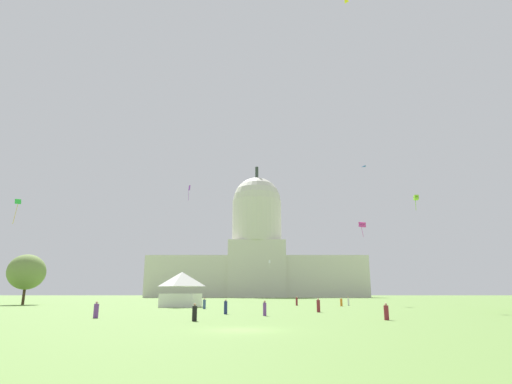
{
  "coord_description": "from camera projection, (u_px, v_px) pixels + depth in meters",
  "views": [
    {
      "loc": [
        0.98,
        -28.58,
        2.37
      ],
      "look_at": [
        0.83,
        109.82,
        36.08
      ],
      "focal_mm": 29.13,
      "sensor_mm": 36.0,
      "label": 1
    }
  ],
  "objects": [
    {
      "name": "kite_yellow_high",
      "position": [
        350.0,
        3.0,
        74.89
      ],
      "size": [
        1.08,
        1.36,
        0.43
      ],
      "rotation": [
        0.0,
        0.0,
        1.35
      ],
      "color": "yellow"
    },
    {
      "name": "person_black_front_left",
      "position": [
        195.0,
        313.0,
        35.77
      ],
      "size": [
        0.56,
        0.56,
        1.5
      ],
      "rotation": [
        0.0,
        0.0,
        4.24
      ],
      "color": "black",
      "rests_on": "ground_plane"
    },
    {
      "name": "person_navy_near_tree_east",
      "position": [
        199.0,
        302.0,
        81.46
      ],
      "size": [
        0.59,
        0.59,
        1.52
      ],
      "rotation": [
        0.0,
        0.0,
        5.13
      ],
      "color": "navy",
      "rests_on": "ground_plane"
    },
    {
      "name": "person_purple_back_right",
      "position": [
        97.0,
        310.0,
        40.4
      ],
      "size": [
        0.62,
        0.62,
        1.59
      ],
      "rotation": [
        0.0,
        0.0,
        1.99
      ],
      "color": "#703D93",
      "rests_on": "ground_plane"
    },
    {
      "name": "capitol_building",
      "position": [
        257.0,
        255.0,
        224.97
      ],
      "size": [
        115.14,
        26.98,
        72.23
      ],
      "color": "beige",
      "rests_on": "ground_plane"
    },
    {
      "name": "kite_blue_high",
      "position": [
        366.0,
        168.0,
        124.41
      ],
      "size": [
        1.34,
        1.71,
        0.3
      ],
      "rotation": [
        0.0,
        0.0,
        1.97
      ],
      "color": "blue"
    },
    {
      "name": "person_denim_edge_west",
      "position": [
        205.0,
        304.0,
        63.16
      ],
      "size": [
        0.47,
        0.47,
        1.61
      ],
      "rotation": [
        0.0,
        0.0,
        6.21
      ],
      "color": "#3D5684",
      "rests_on": "ground_plane"
    },
    {
      "name": "event_tent",
      "position": [
        182.0,
        289.0,
        71.83
      ],
      "size": [
        6.99,
        7.04,
        5.93
      ],
      "rotation": [
        0.0,
        0.0,
        -0.14
      ],
      "color": "white",
      "rests_on": "ground_plane"
    },
    {
      "name": "person_maroon_mid_left",
      "position": [
        178.0,
        301.0,
        83.07
      ],
      "size": [
        0.38,
        0.38,
        1.71
      ],
      "rotation": [
        0.0,
        0.0,
        0.13
      ],
      "color": "maroon",
      "rests_on": "ground_plane"
    },
    {
      "name": "person_orange_aisle_center",
      "position": [
        342.0,
        302.0,
        75.71
      ],
      "size": [
        0.59,
        0.59,
        1.54
      ],
      "rotation": [
        0.0,
        0.0,
        4.04
      ],
      "color": "orange",
      "rests_on": "ground_plane"
    },
    {
      "name": "kite_green_low",
      "position": [
        18.0,
        205.0,
        66.07
      ],
      "size": [
        0.99,
        0.54,
        4.03
      ],
      "rotation": [
        0.0,
        0.0,
        5.74
      ],
      "color": "green"
    },
    {
      "name": "kite_white_low",
      "position": [
        270.0,
        262.0,
        169.42
      ],
      "size": [
        0.75,
        0.68,
        3.35
      ],
      "rotation": [
        0.0,
        0.0,
        5.74
      ],
      "color": "white"
    },
    {
      "name": "kite_violet_mid",
      "position": [
        190.0,
        189.0,
        107.17
      ],
      "size": [
        0.62,
        0.63,
        4.1
      ],
      "rotation": [
        0.0,
        0.0,
        1.43
      ],
      "color": "purple"
    },
    {
      "name": "person_white_deep_crowd",
      "position": [
        349.0,
        301.0,
        78.2
      ],
      "size": [
        0.47,
        0.47,
        1.72
      ],
      "rotation": [
        0.0,
        0.0,
        0.57
      ],
      "color": "silver",
      "rests_on": "ground_plane"
    },
    {
      "name": "person_maroon_front_center",
      "position": [
        387.0,
        312.0,
        37.14
      ],
      "size": [
        0.57,
        0.57,
        1.51
      ],
      "rotation": [
        0.0,
        0.0,
        3.62
      ],
      "color": "maroon",
      "rests_on": "ground_plane"
    },
    {
      "name": "kite_magenta_low",
      "position": [
        363.0,
        225.0,
        85.01
      ],
      "size": [
        1.38,
        1.43,
        3.14
      ],
      "rotation": [
        0.0,
        0.0,
        0.34
      ],
      "color": "#D1339E"
    },
    {
      "name": "person_navy_edge_east",
      "position": [
        226.0,
        307.0,
        47.54
      ],
      "size": [
        0.55,
        0.55,
        1.66
      ],
      "rotation": [
        0.0,
        0.0,
        3.93
      ],
      "color": "navy",
      "rests_on": "ground_plane"
    },
    {
      "name": "ground_plane",
      "position": [
        242.0,
        330.0,
        27.21
      ],
      "size": [
        800.0,
        800.0,
        0.0
      ],
      "primitive_type": "plane",
      "color": "olive"
    },
    {
      "name": "person_purple_front_right",
      "position": [
        265.0,
        309.0,
        44.07
      ],
      "size": [
        0.49,
        0.49,
        1.6
      ],
      "rotation": [
        0.0,
        0.0,
        2.65
      ],
      "color": "#703D93",
      "rests_on": "ground_plane"
    },
    {
      "name": "person_maroon_near_tree_west",
      "position": [
        319.0,
        306.0,
        52.2
      ],
      "size": [
        0.45,
        0.45,
        1.74
      ],
      "rotation": [
        0.0,
        0.0,
        3.17
      ],
      "color": "maroon",
      "rests_on": "ground_plane"
    },
    {
      "name": "tree_west_near",
      "position": [
        27.0,
        272.0,
        86.66
      ],
      "size": [
        8.93,
        9.78,
        10.26
      ],
      "color": "#42301E",
      "rests_on": "ground_plane"
    },
    {
      "name": "person_maroon_lawn_far_right",
      "position": [
        297.0,
        301.0,
        79.48
      ],
      "size": [
        0.54,
        0.54,
        1.7
      ],
      "rotation": [
        0.0,
        0.0,
        2.39
      ],
      "color": "maroon",
      "rests_on": "ground_plane"
    },
    {
      "name": "kite_lime_low",
      "position": [
        417.0,
        198.0,
        60.86
      ],
      "size": [
        0.63,
        0.67,
        2.31
      ],
      "rotation": [
        0.0,
        0.0,
        3.11
      ],
      "color": "#8CD133"
    }
  ]
}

